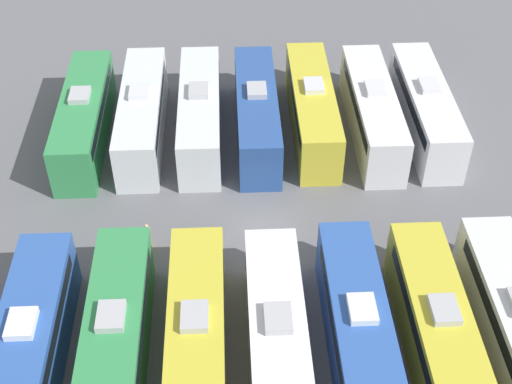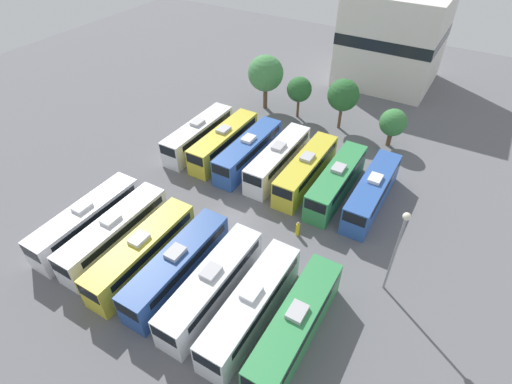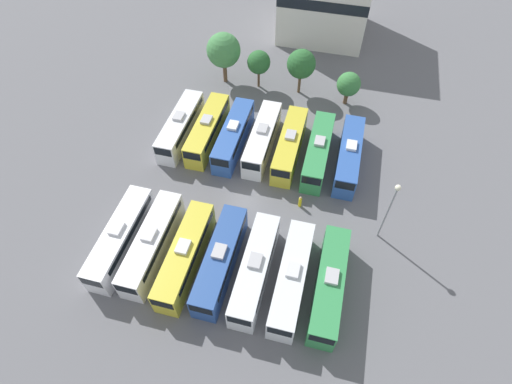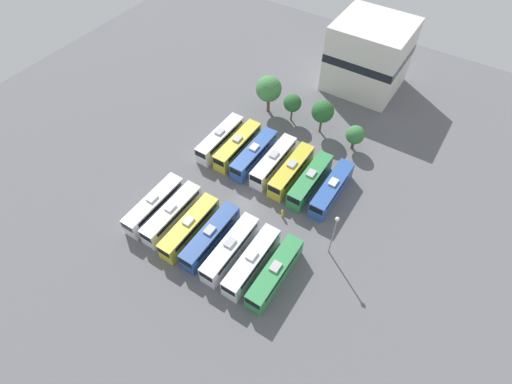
% 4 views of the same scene
% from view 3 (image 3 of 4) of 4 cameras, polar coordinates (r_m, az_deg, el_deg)
% --- Properties ---
extents(ground_plane, '(122.46, 122.46, 0.00)m').
position_cam_3_polar(ground_plane, '(46.23, -1.73, -1.53)').
color(ground_plane, slate).
extents(bus_0, '(2.54, 11.39, 3.59)m').
position_cam_3_polar(bus_0, '(43.76, -18.75, -6.07)').
color(bus_0, silver).
rests_on(bus_0, ground_plane).
extents(bus_1, '(2.54, 11.39, 3.59)m').
position_cam_3_polar(bus_1, '(42.44, -14.59, -7.00)').
color(bus_1, silver).
rests_on(bus_1, ground_plane).
extents(bus_2, '(2.54, 11.39, 3.59)m').
position_cam_3_polar(bus_2, '(40.99, -10.06, -8.80)').
color(bus_2, gold).
rests_on(bus_2, ground_plane).
extents(bus_3, '(2.54, 11.39, 3.59)m').
position_cam_3_polar(bus_3, '(40.27, -5.10, -9.56)').
color(bus_3, '#284C93').
rests_on(bus_3, ground_plane).
extents(bus_4, '(2.54, 11.39, 3.59)m').
position_cam_3_polar(bus_4, '(39.63, -0.11, -10.88)').
color(bus_4, silver).
rests_on(bus_4, ground_plane).
extents(bus_5, '(2.54, 11.39, 3.59)m').
position_cam_3_polar(bus_5, '(39.35, 5.14, -12.06)').
color(bus_5, silver).
rests_on(bus_5, ground_plane).
extents(bus_6, '(2.54, 11.39, 3.59)m').
position_cam_3_polar(bus_6, '(39.53, 10.45, -12.78)').
color(bus_6, '#338C4C').
rests_on(bus_6, ground_plane).
extents(bus_7, '(2.54, 11.39, 3.59)m').
position_cam_3_polar(bus_7, '(53.42, -10.69, 9.30)').
color(bus_7, silver).
rests_on(bus_7, ground_plane).
extents(bus_8, '(2.54, 11.39, 3.59)m').
position_cam_3_polar(bus_8, '(52.40, -6.92, 8.90)').
color(bus_8, gold).
rests_on(bus_8, ground_plane).
extents(bus_9, '(2.54, 11.39, 3.59)m').
position_cam_3_polar(bus_9, '(51.31, -3.22, 8.14)').
color(bus_9, '#2D56A8').
rests_on(bus_9, ground_plane).
extents(bus_10, '(2.54, 11.39, 3.59)m').
position_cam_3_polar(bus_10, '(50.82, 0.92, 7.71)').
color(bus_10, white).
rests_on(bus_10, ground_plane).
extents(bus_11, '(2.54, 11.39, 3.59)m').
position_cam_3_polar(bus_11, '(50.17, 4.85, 6.78)').
color(bus_11, gold).
rests_on(bus_11, ground_plane).
extents(bus_12, '(2.54, 11.39, 3.59)m').
position_cam_3_polar(bus_12, '(49.83, 8.87, 5.87)').
color(bus_12, '#338C4C').
rests_on(bus_12, ground_plane).
extents(bus_13, '(2.54, 11.39, 3.59)m').
position_cam_3_polar(bus_13, '(50.05, 13.16, 5.20)').
color(bus_13, '#2D56A8').
rests_on(bus_13, ground_plane).
extents(worker_person, '(0.36, 0.36, 1.63)m').
position_cam_3_polar(worker_person, '(45.61, 6.32, -1.40)').
color(worker_person, gold).
rests_on(worker_person, ground_plane).
extents(light_pole, '(0.60, 0.60, 8.46)m').
position_cam_3_polar(light_pole, '(41.18, 18.73, -1.62)').
color(light_pole, gray).
rests_on(light_pole, ground_plane).
extents(tree_0, '(4.88, 4.88, 7.62)m').
position_cam_3_polar(tree_0, '(60.37, -4.66, 19.51)').
color(tree_0, brown).
rests_on(tree_0, ground_plane).
extents(tree_1, '(3.33, 3.33, 5.73)m').
position_cam_3_polar(tree_1, '(59.71, 0.40, 18.03)').
color(tree_1, brown).
rests_on(tree_1, ground_plane).
extents(tree_2, '(4.03, 4.03, 6.73)m').
position_cam_3_polar(tree_2, '(58.51, 6.48, 17.69)').
color(tree_2, brown).
rests_on(tree_2, ground_plane).
extents(tree_3, '(3.31, 3.31, 4.89)m').
position_cam_3_polar(tree_3, '(58.35, 13.10, 14.74)').
color(tree_3, brown).
rests_on(tree_3, ground_plane).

